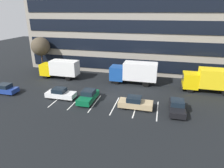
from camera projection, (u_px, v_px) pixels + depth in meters
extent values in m
plane|color=black|center=(109.00, 97.00, 29.01)|extent=(120.00, 120.00, 0.00)
cube|color=gray|center=(131.00, 16.00, 41.57)|extent=(41.80, 12.82, 21.60)
cube|color=black|center=(125.00, 64.00, 38.78)|extent=(40.13, 0.16, 2.30)
cube|color=black|center=(125.00, 46.00, 37.52)|extent=(40.13, 0.16, 2.30)
cube|color=black|center=(125.00, 26.00, 36.26)|extent=(40.13, 0.16, 2.30)
cube|color=black|center=(126.00, 5.00, 35.00)|extent=(40.13, 0.16, 2.30)
cube|color=silver|center=(58.00, 99.00, 28.32)|extent=(0.14, 5.40, 0.01)
cube|color=silver|center=(76.00, 101.00, 27.67)|extent=(0.14, 5.40, 0.01)
cube|color=silver|center=(95.00, 103.00, 27.03)|extent=(0.14, 5.40, 0.01)
cube|color=silver|center=(115.00, 106.00, 26.38)|extent=(0.14, 5.40, 0.01)
cube|color=silver|center=(135.00, 108.00, 25.73)|extent=(0.14, 5.40, 0.01)
cube|color=silver|center=(157.00, 111.00, 25.08)|extent=(0.14, 5.40, 0.01)
cube|color=yellow|center=(47.00, 69.00, 37.26)|extent=(2.12, 2.32, 2.12)
cube|color=black|center=(42.00, 67.00, 37.35)|extent=(0.06, 1.95, 0.93)
cube|color=white|center=(65.00, 68.00, 36.25)|extent=(5.02, 2.41, 2.61)
cube|color=black|center=(43.00, 73.00, 37.84)|extent=(0.19, 2.32, 0.39)
cylinder|color=black|center=(45.00, 76.00, 36.73)|extent=(0.97, 0.29, 0.97)
cylinder|color=black|center=(51.00, 73.00, 38.53)|extent=(0.97, 0.29, 0.97)
cylinder|color=black|center=(68.00, 78.00, 35.67)|extent=(0.97, 0.29, 0.97)
cylinder|color=black|center=(72.00, 75.00, 37.47)|extent=(0.97, 0.29, 0.97)
cube|color=#194799|center=(117.00, 73.00, 34.51)|extent=(2.36, 2.57, 2.36)
cube|color=black|center=(111.00, 70.00, 34.62)|extent=(0.06, 2.16, 1.04)
cube|color=white|center=(140.00, 71.00, 33.39)|extent=(5.57, 2.68, 2.89)
cube|color=black|center=(111.00, 78.00, 35.15)|extent=(0.21, 2.57, 0.43)
cylinder|color=black|center=(116.00, 81.00, 33.92)|extent=(1.07, 0.32, 1.07)
cylinder|color=black|center=(119.00, 77.00, 35.93)|extent=(1.07, 0.32, 1.07)
cylinder|color=black|center=(146.00, 84.00, 32.75)|extent=(1.07, 0.32, 1.07)
cylinder|color=black|center=(147.00, 79.00, 34.75)|extent=(1.07, 0.32, 1.07)
cube|color=yellow|center=(190.00, 80.00, 30.98)|extent=(2.31, 2.52, 2.31)
cube|color=black|center=(183.00, 77.00, 31.08)|extent=(0.06, 2.12, 1.02)
cube|color=yellow|center=(218.00, 79.00, 29.88)|extent=(5.46, 2.62, 2.83)
cube|color=black|center=(181.00, 85.00, 31.61)|extent=(0.21, 2.52, 0.42)
cylinder|color=black|center=(190.00, 89.00, 30.40)|extent=(1.05, 0.31, 1.05)
cylinder|color=black|center=(189.00, 85.00, 32.37)|extent=(1.05, 0.31, 1.05)
cylinder|color=black|center=(222.00, 87.00, 31.22)|extent=(1.05, 0.31, 1.05)
cube|color=white|center=(61.00, 94.00, 28.45)|extent=(4.22, 1.77, 0.69)
cube|color=black|center=(59.00, 90.00, 28.28)|extent=(1.77, 1.55, 0.59)
cylinder|color=black|center=(72.00, 95.00, 28.93)|extent=(0.59, 0.22, 0.59)
cylinder|color=black|center=(67.00, 99.00, 27.54)|extent=(0.59, 0.22, 0.59)
cylinder|color=black|center=(55.00, 93.00, 29.56)|extent=(0.59, 0.22, 0.59)
cylinder|color=black|center=(50.00, 97.00, 28.17)|extent=(0.59, 0.22, 0.59)
cube|color=tan|center=(136.00, 104.00, 25.53)|extent=(4.38, 1.83, 0.71)
cube|color=black|center=(134.00, 99.00, 25.35)|extent=(1.84, 1.61, 0.61)
cylinder|color=black|center=(147.00, 105.00, 26.03)|extent=(0.61, 0.22, 0.61)
cylinder|color=black|center=(146.00, 110.00, 24.58)|extent=(0.61, 0.22, 0.61)
cylinder|color=black|center=(126.00, 102.00, 26.68)|extent=(0.61, 0.22, 0.61)
cylinder|color=black|center=(124.00, 107.00, 25.23)|extent=(0.61, 0.22, 0.61)
cube|color=navy|center=(4.00, 90.00, 30.20)|extent=(4.19, 1.75, 0.68)
cube|color=black|center=(4.00, 86.00, 29.93)|extent=(1.76, 1.54, 0.58)
cylinder|color=black|center=(1.00, 89.00, 31.30)|extent=(0.58, 0.21, 0.58)
cylinder|color=black|center=(8.00, 94.00, 29.30)|extent=(0.58, 0.21, 0.58)
cylinder|color=black|center=(15.00, 90.00, 30.68)|extent=(0.58, 0.21, 0.58)
cube|color=#0C5933|center=(88.00, 97.00, 27.47)|extent=(1.86, 4.45, 0.72)
cube|color=black|center=(89.00, 92.00, 27.44)|extent=(1.64, 1.87, 0.62)
cylinder|color=black|center=(90.00, 104.00, 26.10)|extent=(0.23, 0.62, 0.62)
cylinder|color=black|center=(79.00, 103.00, 26.47)|extent=(0.23, 0.62, 0.62)
cylinder|color=black|center=(97.00, 96.00, 28.68)|extent=(0.23, 0.62, 0.62)
cylinder|color=black|center=(87.00, 95.00, 29.06)|extent=(0.23, 0.62, 0.62)
cube|color=black|center=(177.00, 108.00, 24.46)|extent=(1.83, 4.38, 0.71)
cube|color=black|center=(177.00, 102.00, 24.42)|extent=(1.61, 1.84, 0.61)
cylinder|color=black|center=(184.00, 116.00, 23.10)|extent=(0.22, 0.61, 0.61)
cylinder|color=black|center=(170.00, 115.00, 23.47)|extent=(0.22, 0.61, 0.61)
cylinder|color=black|center=(182.00, 106.00, 25.65)|extent=(0.22, 0.61, 0.61)
cylinder|color=black|center=(170.00, 105.00, 26.02)|extent=(0.22, 0.61, 0.61)
cylinder|color=#473323|center=(43.00, 62.00, 41.02)|extent=(0.28, 0.28, 3.67)
sphere|color=#4C4233|center=(41.00, 46.00, 39.86)|extent=(3.73, 3.73, 3.73)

